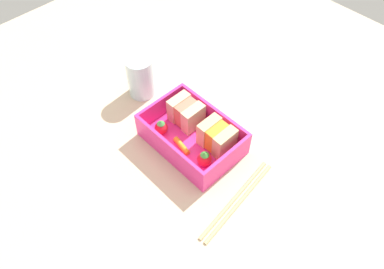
% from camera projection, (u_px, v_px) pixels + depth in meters
% --- Properties ---
extents(ground_plane, '(1.20, 1.20, 0.02)m').
position_uv_depth(ground_plane, '(192.00, 146.00, 0.72)').
color(ground_plane, beige).
extents(bento_tray, '(0.18, 0.12, 0.01)m').
position_uv_depth(bento_tray, '(192.00, 141.00, 0.70)').
color(bento_tray, '#EC2F8B').
rests_on(bento_tray, ground_plane).
extents(bento_rim, '(0.18, 0.12, 0.04)m').
position_uv_depth(bento_rim, '(192.00, 132.00, 0.68)').
color(bento_rim, '#EC2F8B').
rests_on(bento_rim, bento_tray).
extents(sandwich_left, '(0.06, 0.05, 0.05)m').
position_uv_depth(sandwich_left, '(186.00, 113.00, 0.71)').
color(sandwich_left, '#D9B28D').
rests_on(sandwich_left, bento_tray).
extents(sandwich_center_left, '(0.06, 0.05, 0.05)m').
position_uv_depth(sandwich_center_left, '(217.00, 137.00, 0.67)').
color(sandwich_center_left, '#D8B681').
rests_on(sandwich_center_left, bento_tray).
extents(strawberry_far_left, '(0.03, 0.03, 0.03)m').
position_uv_depth(strawberry_far_left, '(161.00, 127.00, 0.70)').
color(strawberry_far_left, red).
rests_on(strawberry_far_left, bento_tray).
extents(carrot_stick_far_left, '(0.04, 0.02, 0.01)m').
position_uv_depth(carrot_stick_far_left, '(182.00, 146.00, 0.68)').
color(carrot_stick_far_left, orange).
rests_on(carrot_stick_far_left, bento_tray).
extents(strawberry_left, '(0.03, 0.03, 0.03)m').
position_uv_depth(strawberry_left, '(205.00, 159.00, 0.65)').
color(strawberry_left, red).
rests_on(strawberry_left, bento_tray).
extents(chopstick_pair, '(0.04, 0.19, 0.01)m').
position_uv_depth(chopstick_pair, '(237.00, 200.00, 0.63)').
color(chopstick_pair, tan).
rests_on(chopstick_pair, ground_plane).
extents(drinking_glass, '(0.05, 0.05, 0.09)m').
position_uv_depth(drinking_glass, '(141.00, 77.00, 0.76)').
color(drinking_glass, silver).
rests_on(drinking_glass, ground_plane).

